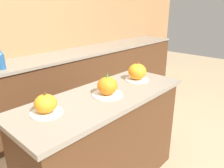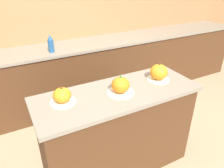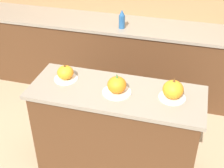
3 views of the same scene
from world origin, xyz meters
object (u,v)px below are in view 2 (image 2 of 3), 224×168
pumpkin_cake_left (62,96)px  bottle_tall (51,44)px  pumpkin_cake_center (121,86)px  pumpkin_cake_right (159,73)px

pumpkin_cake_left → bottle_tall: (0.21, 1.17, 0.07)m
pumpkin_cake_left → pumpkin_cake_center: (0.48, -0.08, 0.01)m
pumpkin_cake_center → bottle_tall: (-0.27, 1.26, 0.06)m
pumpkin_cake_left → pumpkin_cake_center: size_ratio=0.87×
pumpkin_cake_left → bottle_tall: bearing=79.8°
pumpkin_cake_right → bottle_tall: bottle_tall is taller
pumpkin_cake_left → pumpkin_cake_right: (0.93, -0.03, 0.01)m
pumpkin_cake_center → pumpkin_cake_right: 0.45m
pumpkin_cake_right → bottle_tall: bearing=120.8°
pumpkin_cake_left → pumpkin_cake_center: bearing=-9.5°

